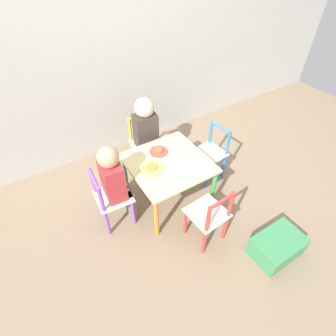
{
  "coord_description": "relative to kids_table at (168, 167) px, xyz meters",
  "views": [
    {
      "loc": [
        -0.81,
        -1.3,
        1.8
      ],
      "look_at": [
        0.0,
        0.0,
        0.37
      ],
      "focal_mm": 28.0,
      "sensor_mm": 36.0,
      "label": 1
    }
  ],
  "objects": [
    {
      "name": "child_back",
      "position": [
        0.04,
        0.43,
        0.09
      ],
      "size": [
        0.21,
        0.22,
        0.76
      ],
      "rotation": [
        0.0,
        0.0,
        -0.1
      ],
      "color": "#7A6B5B",
      "rests_on": "ground_plane"
    },
    {
      "name": "chair_blue",
      "position": [
        0.49,
        0.05,
        -0.11
      ],
      "size": [
        0.29,
        0.29,
        0.53
      ],
      "rotation": [
        0.0,
        0.0,
        -1.47
      ],
      "color": "silver",
      "rests_on": "ground_plane"
    },
    {
      "name": "storage_bin",
      "position": [
        0.39,
        -0.87,
        -0.29
      ],
      "size": [
        0.36,
        0.25,
        0.17
      ],
      "color": "#3D8E56",
      "rests_on": "ground_plane"
    },
    {
      "name": "plate_left",
      "position": [
        -0.14,
        0.0,
        0.07
      ],
      "size": [
        0.19,
        0.19,
        0.03
      ],
      "color": "#EADB66",
      "rests_on": "kids_table"
    },
    {
      "name": "plate_back",
      "position": [
        0.0,
        0.14,
        0.07
      ],
      "size": [
        0.15,
        0.15,
        0.03
      ],
      "color": "#E54C47",
      "rests_on": "kids_table"
    },
    {
      "name": "house_wall",
      "position": [
        0.0,
        0.97,
        0.93
      ],
      "size": [
        6.0,
        0.06,
        2.6
      ],
      "color": "beige",
      "rests_on": "ground_plane"
    },
    {
      "name": "ground_plane",
      "position": [
        0.0,
        0.0,
        -0.37
      ],
      "size": [
        6.0,
        6.0,
        0.0
      ],
      "primitive_type": "plane",
      "color": "#8C755B"
    },
    {
      "name": "chair_red",
      "position": [
        0.04,
        -0.49,
        -0.11
      ],
      "size": [
        0.28,
        0.28,
        0.53
      ],
      "rotation": [
        0.0,
        0.0,
        -3.06
      ],
      "color": "silver",
      "rests_on": "ground_plane"
    },
    {
      "name": "child_left",
      "position": [
        -0.43,
        0.03,
        0.07
      ],
      "size": [
        0.22,
        0.21,
        0.74
      ],
      "rotation": [
        0.0,
        0.0,
        1.5
      ],
      "color": "#7A6B5B",
      "rests_on": "ground_plane"
    },
    {
      "name": "chair_yellow",
      "position": [
        0.05,
        0.49,
        -0.11
      ],
      "size": [
        0.28,
        0.28,
        0.53
      ],
      "rotation": [
        0.0,
        0.0,
        -0.1
      ],
      "color": "silver",
      "rests_on": "ground_plane"
    },
    {
      "name": "chair_purple",
      "position": [
        -0.49,
        0.03,
        -0.11
      ],
      "size": [
        0.28,
        0.28,
        0.53
      ],
      "rotation": [
        0.0,
        0.0,
        1.5
      ],
      "color": "silver",
      "rests_on": "ground_plane"
    },
    {
      "name": "kids_table",
      "position": [
        0.0,
        0.0,
        0.0
      ],
      "size": [
        0.61,
        0.61,
        0.43
      ],
      "color": "beige",
      "rests_on": "ground_plane"
    }
  ]
}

